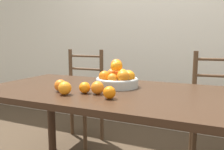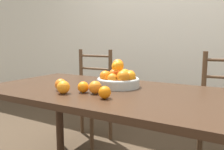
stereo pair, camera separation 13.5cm
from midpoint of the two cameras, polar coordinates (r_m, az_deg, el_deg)
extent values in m
cube|color=silver|center=(2.65, 12.86, 13.75)|extent=(8.00, 0.06, 2.60)
cube|color=#382316|center=(1.32, 0.38, -4.98)|extent=(1.83, 0.82, 0.03)
cylinder|color=#382316|center=(2.12, -17.37, -10.74)|extent=(0.07, 0.07, 0.72)
cylinder|color=#B2B7B2|center=(1.44, -1.36, -2.14)|extent=(0.28, 0.28, 0.05)
torus|color=#B2B7B2|center=(1.43, -1.36, -1.17)|extent=(0.28, 0.28, 0.02)
sphere|color=orange|center=(1.40, 1.84, -0.35)|extent=(0.07, 0.07, 0.07)
sphere|color=orange|center=(1.47, 1.69, -0.07)|extent=(0.07, 0.07, 0.07)
sphere|color=orange|center=(1.50, 0.21, 0.16)|extent=(0.08, 0.08, 0.08)
sphere|color=orange|center=(1.51, -2.44, 0.17)|extent=(0.08, 0.08, 0.08)
sphere|color=orange|center=(1.46, -4.50, -0.14)|extent=(0.06, 0.06, 0.06)
sphere|color=orange|center=(1.41, -4.73, -0.39)|extent=(0.07, 0.07, 0.07)
sphere|color=orange|center=(1.35, -2.80, -0.89)|extent=(0.06, 0.06, 0.06)
sphere|color=orange|center=(1.35, 0.09, -0.51)|extent=(0.08, 0.08, 0.08)
sphere|color=orange|center=(1.42, -1.33, 2.39)|extent=(0.07, 0.07, 0.07)
sphere|color=orange|center=(1.44, -1.51, 2.65)|extent=(0.08, 0.08, 0.08)
sphere|color=orange|center=(1.42, -1.88, 2.23)|extent=(0.06, 0.06, 0.06)
sphere|color=orange|center=(1.13, -4.13, -4.63)|extent=(0.07, 0.07, 0.07)
sphere|color=orange|center=(1.27, -10.19, -3.30)|extent=(0.07, 0.07, 0.07)
sphere|color=orange|center=(1.24, -6.95, -3.33)|extent=(0.07, 0.07, 0.07)
sphere|color=orange|center=(1.26, -15.28, -3.37)|extent=(0.07, 0.07, 0.07)
sphere|color=orange|center=(1.35, -16.13, -2.68)|extent=(0.07, 0.07, 0.07)
cylinder|color=#513823|center=(2.31, -17.18, -12.31)|extent=(0.04, 0.04, 0.48)
cylinder|color=#513823|center=(2.10, -8.96, -14.16)|extent=(0.04, 0.04, 0.48)
cylinder|color=#513823|center=(2.52, -12.14, -4.57)|extent=(0.04, 0.04, 0.97)
cylinder|color=#513823|center=(2.32, -4.40, -5.47)|extent=(0.04, 0.04, 0.97)
cube|color=#513823|center=(2.26, -10.80, -5.74)|extent=(0.42, 0.40, 0.04)
cylinder|color=#513823|center=(2.39, -8.49, -1.76)|extent=(0.38, 0.03, 0.02)
cylinder|color=#513823|center=(2.37, -8.56, 1.56)|extent=(0.38, 0.03, 0.02)
cylinder|color=#513823|center=(2.35, -8.64, 4.92)|extent=(0.38, 0.03, 0.02)
cylinder|color=#513823|center=(2.05, 18.68, -7.74)|extent=(0.04, 0.04, 0.97)
cube|color=#513823|center=(1.89, 24.58, -9.17)|extent=(0.46, 0.44, 0.04)
cylinder|color=#513823|center=(2.03, 24.23, -4.15)|extent=(0.38, 0.06, 0.02)
cylinder|color=#513823|center=(2.01, 24.46, -0.27)|extent=(0.38, 0.06, 0.02)
cylinder|color=#513823|center=(1.99, 24.70, 3.68)|extent=(0.38, 0.06, 0.02)
camera|label=1|loc=(0.07, -92.86, -0.41)|focal=35.00mm
camera|label=2|loc=(0.07, 87.14, 0.41)|focal=35.00mm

